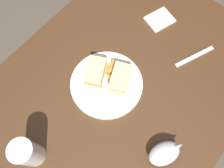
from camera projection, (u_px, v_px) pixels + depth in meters
ground_plane at (115, 129)px, 1.60m from camera, size 6.00×6.00×0.00m
dining_table at (116, 114)px, 1.24m from camera, size 1.21×0.85×0.76m
plate at (107, 84)px, 0.89m from camera, size 0.27×0.27×0.02m
sandwich_half_left at (120, 79)px, 0.86m from camera, size 0.13×0.10×0.05m
sandwich_half_right at (95, 72)px, 0.87m from camera, size 0.12×0.11×0.06m
potato_wedge_front at (102, 67)px, 0.90m from camera, size 0.05×0.06×0.02m
potato_wedge_middle at (110, 71)px, 0.89m from camera, size 0.04×0.05×0.02m
potato_wedge_back at (114, 78)px, 0.88m from camera, size 0.04×0.05×0.02m
potato_wedge_left_edge at (117, 70)px, 0.89m from camera, size 0.04×0.04×0.01m
potato_wedge_right_edge at (113, 65)px, 0.90m from camera, size 0.04×0.04×0.02m
pint_glass at (29, 153)px, 0.74m from camera, size 0.08×0.08×0.15m
gravy_boat at (165, 153)px, 0.76m from camera, size 0.13×0.11×0.06m
napkin at (160, 20)px, 1.01m from camera, size 0.13×0.12×0.01m
fork at (194, 57)px, 0.94m from camera, size 0.17×0.08×0.01m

